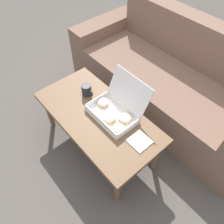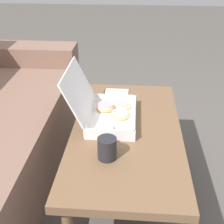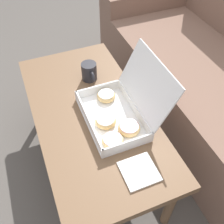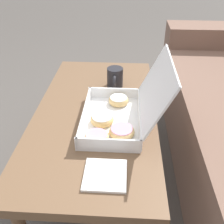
{
  "view_description": "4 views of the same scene",
  "coord_description": "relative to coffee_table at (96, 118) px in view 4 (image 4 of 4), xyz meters",
  "views": [
    {
      "loc": [
        0.91,
        -0.71,
        1.8
      ],
      "look_at": [
        0.09,
        0.0,
        0.49
      ],
      "focal_mm": 35.0,
      "sensor_mm": 36.0,
      "label": 1
    },
    {
      "loc": [
        -1.35,
        -0.11,
        1.29
      ],
      "look_at": [
        0.09,
        0.0,
        0.49
      ],
      "focal_mm": 50.0,
      "sensor_mm": 36.0,
      "label": 2
    },
    {
      "loc": [
        0.86,
        -0.31,
        1.41
      ],
      "look_at": [
        0.09,
        0.0,
        0.49
      ],
      "focal_mm": 42.0,
      "sensor_mm": 36.0,
      "label": 3
    },
    {
      "loc": [
        1.0,
        0.06,
        1.11
      ],
      "look_at": [
        0.09,
        0.0,
        0.49
      ],
      "focal_mm": 42.0,
      "sensor_mm": 36.0,
      "label": 4
    }
  ],
  "objects": [
    {
      "name": "pastry_box",
      "position": [
        0.1,
        0.12,
        0.1
      ],
      "size": [
        0.39,
        0.35,
        0.28
      ],
      "color": "white",
      "rests_on": "coffee_table"
    },
    {
      "name": "ground_plane",
      "position": [
        0.0,
        0.08,
        -0.4
      ],
      "size": [
        12.0,
        12.0,
        0.0
      ],
      "primitive_type": "plane",
      "color": "#514C47"
    },
    {
      "name": "coffee_table",
      "position": [
        0.0,
        0.0,
        0.0
      ],
      "size": [
        1.1,
        0.55,
        0.44
      ],
      "color": "brown",
      "rests_on": "ground_plane"
    },
    {
      "name": "coffee_mug",
      "position": [
        -0.24,
        0.08,
        0.1
      ],
      "size": [
        0.13,
        0.08,
        0.1
      ],
      "color": "#232328",
      "rests_on": "coffee_table"
    },
    {
      "name": "napkin_stack",
      "position": [
        0.4,
        0.08,
        0.05
      ],
      "size": [
        0.14,
        0.14,
        0.01
      ],
      "color": "white",
      "rests_on": "coffee_table"
    }
  ]
}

